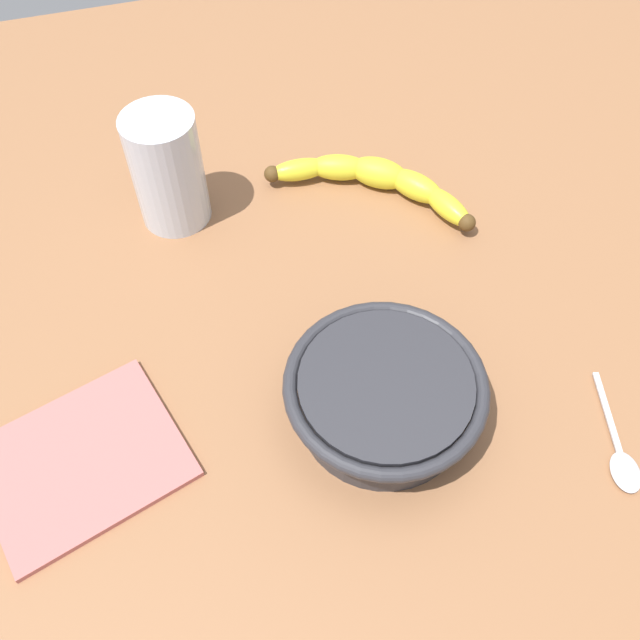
{
  "coord_description": "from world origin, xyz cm",
  "views": [
    {
      "loc": [
        11.27,
        38.6,
        55.68
      ],
      "look_at": [
        0.7,
        3.03,
        5.0
      ],
      "focal_mm": 38.86,
      "sensor_mm": 36.0,
      "label": 1
    }
  ],
  "objects_px": {
    "smoothie_glass": "(168,172)",
    "teaspoon": "(623,464)",
    "banana": "(376,180)",
    "ceramic_bowl": "(384,395)"
  },
  "relations": [
    {
      "from": "smoothie_glass",
      "to": "teaspoon",
      "type": "height_order",
      "value": "smoothie_glass"
    },
    {
      "from": "banana",
      "to": "smoothie_glass",
      "type": "relative_size",
      "value": 1.57
    },
    {
      "from": "smoothie_glass",
      "to": "teaspoon",
      "type": "bearing_deg",
      "value": 127.55
    },
    {
      "from": "banana",
      "to": "teaspoon",
      "type": "relative_size",
      "value": 1.72
    },
    {
      "from": "banana",
      "to": "ceramic_bowl",
      "type": "relative_size",
      "value": 1.15
    },
    {
      "from": "smoothie_glass",
      "to": "ceramic_bowl",
      "type": "relative_size",
      "value": 0.73
    },
    {
      "from": "banana",
      "to": "ceramic_bowl",
      "type": "bearing_deg",
      "value": 108.67
    },
    {
      "from": "banana",
      "to": "teaspoon",
      "type": "distance_m",
      "value": 0.37
    },
    {
      "from": "banana",
      "to": "smoothie_glass",
      "type": "distance_m",
      "value": 0.22
    },
    {
      "from": "smoothie_glass",
      "to": "ceramic_bowl",
      "type": "bearing_deg",
      "value": 114.04
    }
  ]
}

